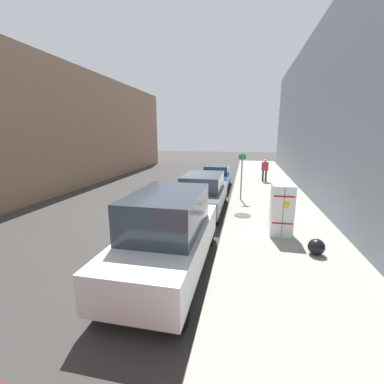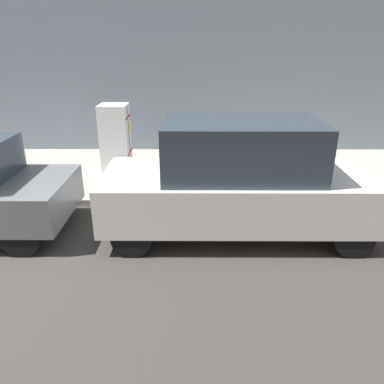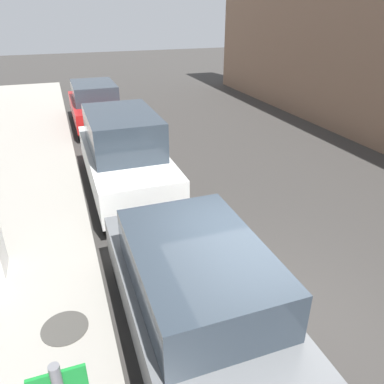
% 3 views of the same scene
% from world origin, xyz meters
% --- Properties ---
extents(sidewalk_slab, '(4.13, 44.00, 0.15)m').
position_xyz_m(sidewalk_slab, '(-4.28, 0.00, 0.08)').
color(sidewalk_slab, '#9E998E').
rests_on(sidewalk_slab, ground).
extents(discarded_refrigerator, '(0.73, 0.72, 1.76)m').
position_xyz_m(discarded_refrigerator, '(-4.19, 2.64, 1.03)').
color(discarded_refrigerator, white).
rests_on(discarded_refrigerator, sidewalk_slab).
extents(manhole_cover, '(0.70, 0.70, 0.02)m').
position_xyz_m(manhole_cover, '(-2.90, 0.80, 0.16)').
color(manhole_cover, '#47443F').
rests_on(manhole_cover, sidewalk_slab).
extents(trash_bag, '(0.47, 0.47, 0.47)m').
position_xyz_m(trash_bag, '(-5.03, 3.99, 0.39)').
color(trash_bag, black).
rests_on(trash_bag, sidewalk_slab).
extents(parked_van_white, '(1.91, 4.91, 2.15)m').
position_xyz_m(parked_van_white, '(-1.05, 5.49, 1.06)').
color(parked_van_white, silver).
rests_on(parked_van_white, ground).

